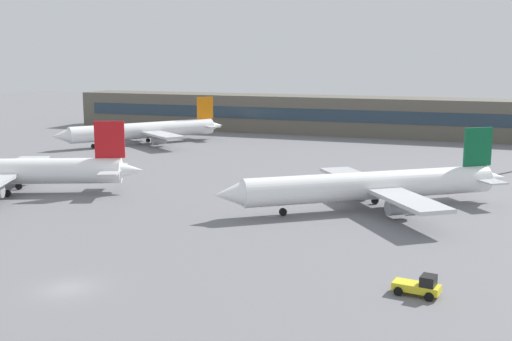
# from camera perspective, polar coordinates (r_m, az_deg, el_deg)

# --- Properties ---
(ground_plane) EXTENTS (400.00, 400.00, 0.00)m
(ground_plane) POSITION_cam_1_polar(r_m,az_deg,el_deg) (87.84, -0.87, -1.87)
(ground_plane) COLOR slate
(terminal_building) EXTENTS (143.35, 12.13, 9.00)m
(terminal_building) POSITION_cam_1_polar(r_m,az_deg,el_deg) (153.55, 8.56, 4.91)
(terminal_building) COLOR #5B564C
(terminal_building) RESTS_ON ground_plane
(airplane_mid) EXTENTS (32.77, 26.28, 9.59)m
(airplane_mid) POSITION_cam_1_polar(r_m,az_deg,el_deg) (78.04, 10.16, -1.38)
(airplane_mid) COLOR white
(airplane_mid) RESTS_ON ground_plane
(airplane_far) EXTENTS (26.21, 32.69, 9.57)m
(airplane_far) POSITION_cam_1_polar(r_m,az_deg,el_deg) (136.75, -10.13, 3.56)
(airplane_far) COLOR white
(airplane_far) RESTS_ON ground_plane
(baggage_tug_yellow) EXTENTS (3.79, 2.26, 1.75)m
(baggage_tug_yellow) POSITION_cam_1_polar(r_m,az_deg,el_deg) (51.62, 14.53, -10.04)
(baggage_tug_yellow) COLOR yellow
(baggage_tug_yellow) RESTS_ON ground_plane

